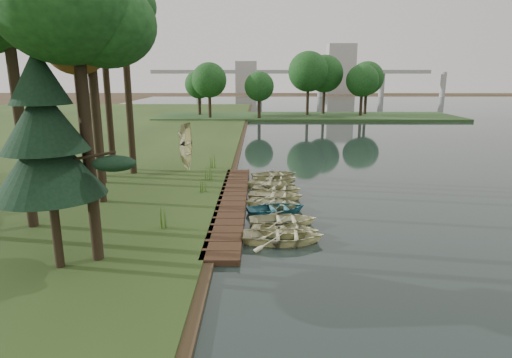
{
  "coord_description": "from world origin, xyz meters",
  "views": [
    {
      "loc": [
        -0.08,
        -23.11,
        7.22
      ],
      "look_at": [
        -0.24,
        -0.23,
        1.6
      ],
      "focal_mm": 30.0,
      "sensor_mm": 36.0,
      "label": 1
    }
  ],
  "objects_px": {
    "rowboat_1": "(285,228)",
    "stored_rowboat": "(188,166)",
    "boardwalk": "(232,203)",
    "pine_tree": "(45,138)",
    "rowboat_2": "(283,218)",
    "rowboat_0": "(283,234)"
  },
  "relations": [
    {
      "from": "rowboat_0",
      "to": "boardwalk",
      "type": "bearing_deg",
      "value": 26.55
    },
    {
      "from": "boardwalk",
      "to": "rowboat_2",
      "type": "height_order",
      "value": "rowboat_2"
    },
    {
      "from": "boardwalk",
      "to": "rowboat_2",
      "type": "relative_size",
      "value": 4.85
    },
    {
      "from": "rowboat_2",
      "to": "stored_rowboat",
      "type": "bearing_deg",
      "value": 25.72
    },
    {
      "from": "rowboat_1",
      "to": "pine_tree",
      "type": "relative_size",
      "value": 0.4
    },
    {
      "from": "rowboat_0",
      "to": "stored_rowboat",
      "type": "height_order",
      "value": "stored_rowboat"
    },
    {
      "from": "stored_rowboat",
      "to": "boardwalk",
      "type": "bearing_deg",
      "value": -143.8
    },
    {
      "from": "boardwalk",
      "to": "pine_tree",
      "type": "distance_m",
      "value": 11.47
    },
    {
      "from": "stored_rowboat",
      "to": "rowboat_1",
      "type": "bearing_deg",
      "value": -142.0
    },
    {
      "from": "rowboat_2",
      "to": "boardwalk",
      "type": "bearing_deg",
      "value": 34.35
    },
    {
      "from": "stored_rowboat",
      "to": "rowboat_2",
      "type": "bearing_deg",
      "value": -139.43
    },
    {
      "from": "rowboat_0",
      "to": "pine_tree",
      "type": "height_order",
      "value": "pine_tree"
    },
    {
      "from": "rowboat_1",
      "to": "rowboat_2",
      "type": "height_order",
      "value": "rowboat_2"
    },
    {
      "from": "rowboat_0",
      "to": "rowboat_2",
      "type": "relative_size",
      "value": 1.08
    },
    {
      "from": "boardwalk",
      "to": "stored_rowboat",
      "type": "xyz_separation_m",
      "value": [
        -3.7,
        7.64,
        0.52
      ]
    },
    {
      "from": "rowboat_1",
      "to": "stored_rowboat",
      "type": "height_order",
      "value": "stored_rowboat"
    },
    {
      "from": "rowboat_2",
      "to": "pine_tree",
      "type": "bearing_deg",
      "value": 116.91
    },
    {
      "from": "rowboat_1",
      "to": "pine_tree",
      "type": "height_order",
      "value": "pine_tree"
    },
    {
      "from": "rowboat_0",
      "to": "rowboat_1",
      "type": "relative_size",
      "value": 1.15
    },
    {
      "from": "stored_rowboat",
      "to": "pine_tree",
      "type": "relative_size",
      "value": 0.45
    },
    {
      "from": "rowboat_0",
      "to": "pine_tree",
      "type": "xyz_separation_m",
      "value": [
        -8.41,
        -3.01,
        4.65
      ]
    },
    {
      "from": "boardwalk",
      "to": "rowboat_2",
      "type": "bearing_deg",
      "value": -51.15
    }
  ]
}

